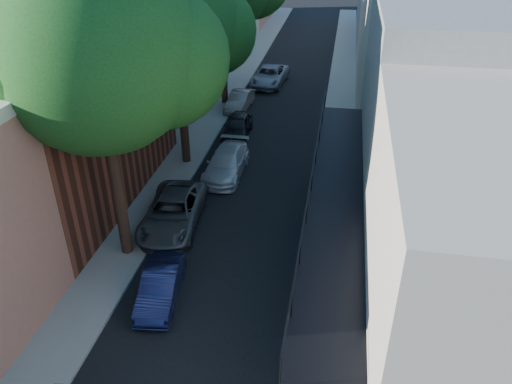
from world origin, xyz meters
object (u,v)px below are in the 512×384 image
at_px(parked_car_c, 173,212).
at_px(parked_car_d, 226,163).
at_px(pedestrian, 332,382).
at_px(parked_car_f, 240,101).
at_px(parked_car_b, 161,286).
at_px(oak_mid, 186,25).
at_px(parked_car_g, 270,76).
at_px(oak_near, 112,52).
at_px(parked_car_e, 238,126).

bearing_deg(parked_car_c, parked_car_d, 71.93).
xyz_separation_m(parked_car_d, pedestrian, (5.80, -12.77, 0.45)).
bearing_deg(parked_car_f, parked_car_b, -83.34).
bearing_deg(oak_mid, parked_car_d, -29.51).
bearing_deg(parked_car_f, parked_car_g, 81.11).
bearing_deg(parked_car_b, oak_mid, 92.67).
bearing_deg(pedestrian, parked_car_d, 35.19).
distance_m(oak_near, parked_car_g, 22.63).
height_order(oak_near, oak_mid, oak_near).
relative_size(oak_near, parked_car_b, 3.34).
relative_size(parked_car_b, parked_car_e, 0.95).
relative_size(parked_car_d, pedestrian, 2.27).
distance_m(parked_car_d, parked_car_g, 14.52).
relative_size(oak_mid, pedestrian, 5.29).
xyz_separation_m(parked_car_b, parked_car_d, (0.18, 9.36, 0.07)).
relative_size(parked_car_b, parked_car_f, 0.96).
relative_size(oak_near, parked_car_f, 3.21).
height_order(parked_car_e, parked_car_g, parked_car_g).
relative_size(parked_car_d, parked_car_e, 1.22).
distance_m(oak_near, parked_car_f, 17.53).
distance_m(oak_mid, parked_car_g, 14.98).
bearing_deg(oak_mid, parked_car_c, -82.30).
distance_m(oak_mid, pedestrian, 17.02).
relative_size(parked_car_b, parked_car_g, 0.72).
bearing_deg(parked_car_f, oak_near, -89.19).
height_order(parked_car_b, parked_car_e, parked_car_e).
relative_size(parked_car_c, parked_car_d, 1.11).
bearing_deg(pedestrian, oak_near, 63.33).
xyz_separation_m(oak_mid, parked_car_c, (0.82, -6.05, -6.38)).
bearing_deg(parked_car_b, parked_car_d, 81.73).
height_order(parked_car_e, parked_car_f, parked_car_e).
bearing_deg(parked_car_f, parked_car_d, -79.03).
xyz_separation_m(parked_car_e, pedestrian, (6.24, -17.64, 0.47)).
xyz_separation_m(parked_car_e, parked_car_f, (-0.75, 4.22, -0.02)).
bearing_deg(pedestrian, parked_car_e, 30.23).
distance_m(parked_car_g, pedestrian, 27.90).
distance_m(parked_car_e, parked_car_f, 4.29).
distance_m(oak_near, oak_mid, 8.01).
relative_size(parked_car_e, parked_car_g, 0.75).
xyz_separation_m(oak_mid, parked_car_b, (1.82, -10.50, -6.49)).
bearing_deg(parked_car_g, parked_car_f, -97.03).
bearing_deg(oak_near, parked_car_f, 87.24).
height_order(oak_mid, parked_car_c, oak_mid).
xyz_separation_m(oak_near, parked_car_d, (1.95, 6.84, -7.24)).
relative_size(parked_car_f, parked_car_g, 0.75).
relative_size(parked_car_b, parked_car_d, 0.78).
bearing_deg(parked_car_c, parked_car_b, -81.91).
bearing_deg(oak_near, parked_car_b, -55.06).
bearing_deg(parked_car_d, oak_mid, 151.01).
bearing_deg(parked_car_d, parked_car_f, 97.93).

